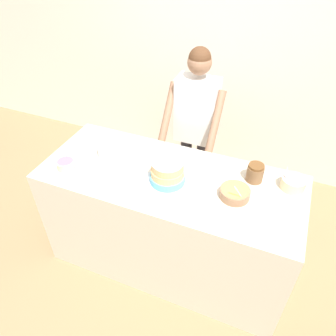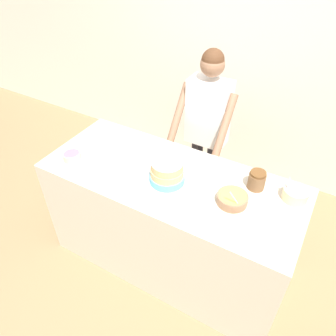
{
  "view_description": "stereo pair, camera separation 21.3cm",
  "coord_description": "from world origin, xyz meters",
  "px_view_note": "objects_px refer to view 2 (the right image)",
  "views": [
    {
      "loc": [
        0.64,
        -1.2,
        2.36
      ],
      "look_at": [
        0.0,
        0.34,
        1.01
      ],
      "focal_mm": 35.0,
      "sensor_mm": 36.0,
      "label": 1
    },
    {
      "loc": [
        0.83,
        -1.1,
        2.36
      ],
      "look_at": [
        0.0,
        0.34,
        1.01
      ],
      "focal_mm": 35.0,
      "sensor_mm": 36.0,
      "label": 2
    }
  ],
  "objects_px": {
    "frosting_bowl_yellow": "(232,199)",
    "ceramic_plate": "(240,232)",
    "frosting_bowl_purple": "(72,156)",
    "drinking_glass": "(108,145)",
    "frosting_bowl_pink": "(296,194)",
    "person_baker": "(207,121)",
    "stoneware_jar": "(257,180)",
    "cake": "(167,173)"
  },
  "relations": [
    {
      "from": "frosting_bowl_yellow",
      "to": "ceramic_plate",
      "type": "xyz_separation_m",
      "value": [
        0.13,
        -0.2,
        -0.03
      ]
    },
    {
      "from": "ceramic_plate",
      "to": "frosting_bowl_purple",
      "type": "bearing_deg",
      "value": 177.99
    },
    {
      "from": "drinking_glass",
      "to": "ceramic_plate",
      "type": "distance_m",
      "value": 1.14
    },
    {
      "from": "drinking_glass",
      "to": "ceramic_plate",
      "type": "bearing_deg",
      "value": -12.59
    },
    {
      "from": "frosting_bowl_pink",
      "to": "ceramic_plate",
      "type": "distance_m",
      "value": 0.47
    },
    {
      "from": "frosting_bowl_yellow",
      "to": "frosting_bowl_purple",
      "type": "bearing_deg",
      "value": -172.32
    },
    {
      "from": "frosting_bowl_yellow",
      "to": "drinking_glass",
      "type": "bearing_deg",
      "value": 177.28
    },
    {
      "from": "person_baker",
      "to": "drinking_glass",
      "type": "relative_size",
      "value": 11.36
    },
    {
      "from": "frosting_bowl_yellow",
      "to": "stoneware_jar",
      "type": "distance_m",
      "value": 0.23
    },
    {
      "from": "frosting_bowl_yellow",
      "to": "drinking_glass",
      "type": "distance_m",
      "value": 0.99
    },
    {
      "from": "drinking_glass",
      "to": "ceramic_plate",
      "type": "relative_size",
      "value": 0.56
    },
    {
      "from": "frosting_bowl_purple",
      "to": "frosting_bowl_yellow",
      "type": "xyz_separation_m",
      "value": [
        1.16,
        0.16,
        0.0
      ]
    },
    {
      "from": "cake",
      "to": "frosting_bowl_pink",
      "type": "relative_size",
      "value": 2.04
    },
    {
      "from": "person_baker",
      "to": "frosting_bowl_pink",
      "type": "xyz_separation_m",
      "value": [
        0.84,
        -0.53,
        0.01
      ]
    },
    {
      "from": "frosting_bowl_yellow",
      "to": "stoneware_jar",
      "type": "xyz_separation_m",
      "value": [
        0.08,
        0.21,
        0.03
      ]
    },
    {
      "from": "person_baker",
      "to": "cake",
      "type": "relative_size",
      "value": 4.83
    },
    {
      "from": "person_baker",
      "to": "drinking_glass",
      "type": "height_order",
      "value": "person_baker"
    },
    {
      "from": "person_baker",
      "to": "drinking_glass",
      "type": "distance_m",
      "value": 0.85
    },
    {
      "from": "cake",
      "to": "frosting_bowl_yellow",
      "type": "bearing_deg",
      "value": 4.01
    },
    {
      "from": "frosting_bowl_pink",
      "to": "drinking_glass",
      "type": "distance_m",
      "value": 1.33
    },
    {
      "from": "stoneware_jar",
      "to": "frosting_bowl_purple",
      "type": "bearing_deg",
      "value": -163.62
    },
    {
      "from": "frosting_bowl_purple",
      "to": "drinking_glass",
      "type": "distance_m",
      "value": 0.27
    },
    {
      "from": "frosting_bowl_yellow",
      "to": "stoneware_jar",
      "type": "relative_size",
      "value": 1.5
    },
    {
      "from": "person_baker",
      "to": "cake",
      "type": "xyz_separation_m",
      "value": [
        0.07,
        -0.79,
        0.04
      ]
    },
    {
      "from": "drinking_glass",
      "to": "cake",
      "type": "bearing_deg",
      "value": -8.19
    },
    {
      "from": "frosting_bowl_yellow",
      "to": "ceramic_plate",
      "type": "distance_m",
      "value": 0.24
    },
    {
      "from": "cake",
      "to": "drinking_glass",
      "type": "relative_size",
      "value": 2.35
    },
    {
      "from": "cake",
      "to": "frosting_bowl_yellow",
      "type": "height_order",
      "value": "cake"
    },
    {
      "from": "drinking_glass",
      "to": "stoneware_jar",
      "type": "xyz_separation_m",
      "value": [
        1.07,
        0.16,
        -0.01
      ]
    },
    {
      "from": "drinking_glass",
      "to": "frosting_bowl_purple",
      "type": "bearing_deg",
      "value": -130.82
    },
    {
      "from": "frosting_bowl_purple",
      "to": "frosting_bowl_pink",
      "type": "distance_m",
      "value": 1.54
    },
    {
      "from": "person_baker",
      "to": "frosting_bowl_purple",
      "type": "distance_m",
      "value": 1.12
    },
    {
      "from": "frosting_bowl_pink",
      "to": "ceramic_plate",
      "type": "relative_size",
      "value": 0.64
    },
    {
      "from": "stoneware_jar",
      "to": "frosting_bowl_yellow",
      "type": "bearing_deg",
      "value": -111.53
    },
    {
      "from": "cake",
      "to": "frosting_bowl_yellow",
      "type": "xyz_separation_m",
      "value": [
        0.44,
        0.03,
        -0.04
      ]
    },
    {
      "from": "cake",
      "to": "stoneware_jar",
      "type": "height_order",
      "value": "cake"
    },
    {
      "from": "cake",
      "to": "ceramic_plate",
      "type": "bearing_deg",
      "value": -16.62
    },
    {
      "from": "cake",
      "to": "frosting_bowl_pink",
      "type": "height_order",
      "value": "cake"
    },
    {
      "from": "person_baker",
      "to": "cake",
      "type": "height_order",
      "value": "person_baker"
    },
    {
      "from": "cake",
      "to": "frosting_bowl_pink",
      "type": "distance_m",
      "value": 0.82
    },
    {
      "from": "frosting_bowl_purple",
      "to": "ceramic_plate",
      "type": "height_order",
      "value": "frosting_bowl_purple"
    },
    {
      "from": "person_baker",
      "to": "frosting_bowl_pink",
      "type": "relative_size",
      "value": 9.84
    }
  ]
}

